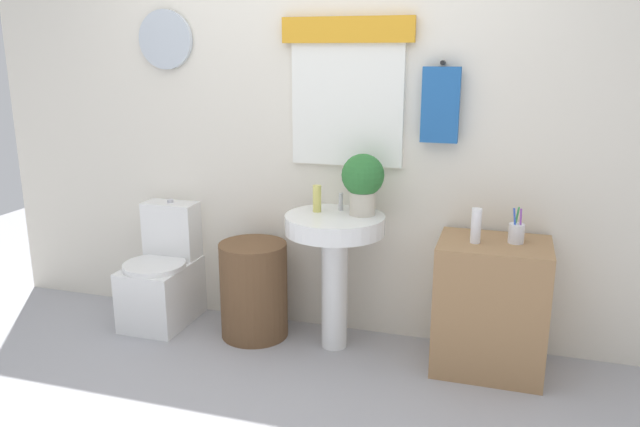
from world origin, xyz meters
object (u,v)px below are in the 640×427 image
Objects in this scene: soap_bottle at (317,199)px; toothbrush_cup at (516,233)px; laundry_hamper at (254,290)px; wooden_cabinet at (490,306)px; toilet at (164,277)px; potted_plant at (363,180)px; pedestal_sink at (335,246)px; lotion_bottle at (476,226)px.

soap_bottle reaches higher than toothbrush_cup.
wooden_cabinet reaches higher than laundry_hamper.
toilet is at bearing 178.95° from wooden_cabinet.
soap_bottle is 0.82× the size of toothbrush_cup.
soap_bottle is (1.01, 0.01, 0.58)m from toilet.
toothbrush_cup is at bearing -2.80° from potted_plant.
laundry_hamper is 1.36m from wooden_cabinet.
pedestal_sink is 4.25× the size of toothbrush_cup.
laundry_hamper is at bearing -179.22° from toothbrush_cup.
pedestal_sink is 2.31× the size of potted_plant.
toilet is 1.45m from potted_plant.
toilet is 1.07× the size of wooden_cabinet.
toothbrush_cup is (0.82, -0.04, -0.22)m from potted_plant.
lotion_bottle reaches higher than pedestal_sink.
lotion_bottle is (0.88, -0.09, -0.06)m from soap_bottle.
lotion_bottle is (1.26, -0.04, 0.51)m from laundry_hamper.
pedestal_sink is (0.50, 0.00, 0.32)m from laundry_hamper.
laundry_hamper is 1.36m from lotion_bottle.
potted_plant reaches higher than toothbrush_cup.
toothbrush_cup is (1.46, 0.02, 0.48)m from laundry_hamper.
wooden_cabinet is (1.99, -0.04, 0.07)m from toilet.
toothbrush_cup is (1.08, -0.03, -0.10)m from soap_bottle.
toilet is at bearing 177.68° from lotion_bottle.
lotion_bottle reaches higher than toilet.
laundry_hamper is 0.59m from pedestal_sink.
potted_plant is 1.87× the size of lotion_bottle.
soap_bottle is 0.29m from potted_plant.
wooden_cabinet is 2.09× the size of potted_plant.
laundry_hamper is 3.12× the size of toothbrush_cup.
lotion_bottle is (1.89, -0.08, 0.52)m from toilet.
soap_bottle reaches higher than pedestal_sink.
pedestal_sink is 0.90m from wooden_cabinet.
toilet is 1.16m from soap_bottle.
toilet is at bearing 178.15° from pedestal_sink.
toothbrush_cup is at bearing -1.60° from soap_bottle.
laundry_hamper is 1.54m from toothbrush_cup.
soap_bottle is at bearing -177.80° from potted_plant.
wooden_cabinet is at bearing -168.75° from toothbrush_cup.
toilet is at bearing -179.24° from soap_bottle.
potted_plant is at bearing 2.20° from soap_bottle.
pedestal_sink reaches higher than laundry_hamper.
potted_plant is at bearing 175.24° from wooden_cabinet.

